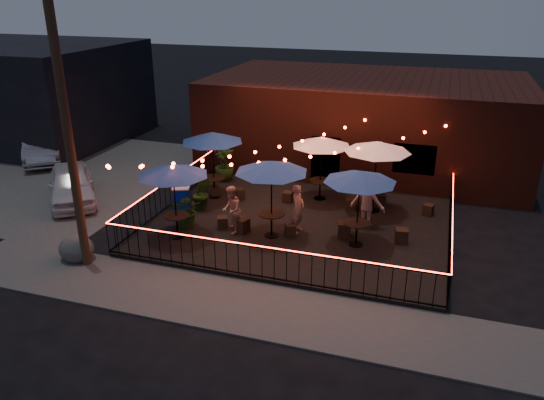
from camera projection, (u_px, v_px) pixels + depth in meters
The scene contains 39 objects.
ground at pixel (283, 252), 16.81m from camera, with size 110.00×110.00×0.00m, color black.
patio at pixel (299, 225), 18.54m from camera, with size 10.00×8.00×0.15m, color black.
sidewalk at pixel (247, 306), 13.94m from camera, with size 18.00×2.50×0.05m, color #484643.
parking_lot at pixel (53, 174), 23.75m from camera, with size 11.00×12.00×0.02m, color #484643.
brick_building at pixel (366, 121), 24.57m from camera, with size 14.00×8.00×4.00m.
background_building at pixel (15, 90), 28.92m from camera, with size 12.00×9.00×5.00m, color black.
utility_pole at pixel (68, 137), 14.54m from camera, with size 0.26×0.26×8.00m, color #3E2719.
fence_front at pixel (262, 263), 14.80m from camera, with size 10.00×0.04×1.04m.
fence_left at pixel (170, 193), 19.74m from camera, with size 0.04×8.00×1.04m.
fence_right at pixel (451, 228), 16.90m from camera, with size 0.04×8.00×1.04m.
festoon_lights at pixel (269, 158), 17.64m from camera, with size 10.02×8.72×1.32m.
cafe_table_0 at pixel (173, 171), 16.64m from camera, with size 2.41×2.41×2.50m.
cafe_table_1 at pixel (212, 138), 19.88m from camera, with size 2.45×2.45×2.61m.
cafe_table_2 at pixel (272, 168), 16.66m from camera, with size 2.76×2.76×2.61m.
cafe_table_3 at pixel (322, 142), 19.75m from camera, with size 2.46×2.46×2.48m.
cafe_table_4 at pixel (360, 178), 16.10m from camera, with size 2.92×2.92×2.50m.
cafe_table_5 at pixel (377, 148), 18.58m from camera, with size 2.50×2.50×2.65m.
bistro_chair_0 at pixel (185, 221), 18.14m from camera, with size 0.36×0.36×0.42m, color black.
bistro_chair_1 at pixel (223, 222), 18.05m from camera, with size 0.35×0.35×0.41m, color black.
bistro_chair_2 at pixel (216, 191), 20.81m from camera, with size 0.34×0.34×0.40m, color black.
bistro_chair_3 at pixel (239, 194), 20.53m from camera, with size 0.34×0.34×0.41m, color black.
bistro_chair_4 at pixel (242, 225), 17.74m from camera, with size 0.41×0.41×0.48m, color black.
bistro_chair_5 at pixel (290, 230), 17.51m from camera, with size 0.33×0.33×0.40m, color black.
bistro_chair_6 at pixel (288, 197), 20.21m from camera, with size 0.35×0.35×0.41m, color black.
bistro_chair_7 at pixel (350, 204), 19.56m from camera, with size 0.35×0.35×0.41m, color black.
bistro_chair_8 at pixel (345, 230), 17.44m from camera, with size 0.41×0.41×0.48m, color black.
bistro_chair_9 at pixel (401, 236), 17.01m from camera, with size 0.40×0.40×0.48m, color black.
bistro_chair_10 at pixel (380, 200), 19.78m from camera, with size 0.41×0.41×0.49m, color black.
bistro_chair_11 at pixel (428, 210), 19.07m from camera, with size 0.34×0.34×0.41m, color black.
patron_a at pixel (298, 209), 17.55m from camera, with size 0.61×0.40×1.67m, color tan.
patron_b at pixel (231, 210), 17.51m from camera, with size 0.79×0.62×1.63m, color #D0AD86.
patron_c at pixel (368, 201), 17.91m from camera, with size 1.21×0.69×1.87m, color #D4A18C.
potted_shrub_a at pixel (187, 210), 18.03m from camera, with size 1.09×0.94×1.21m, color #163710.
potted_shrub_b at pixel (202, 193), 19.33m from camera, with size 0.73×0.59×1.32m, color #204014.
potted_shrub_c at pixel (224, 164), 22.30m from camera, with size 0.80×0.80×1.43m, color #16390F.
cooler at pixel (181, 198), 19.57m from camera, with size 0.75×0.65×0.83m.
boulder at pixel (76, 249), 16.18m from camera, with size 0.99×0.84×0.77m, color #444540.
car_white at pixel (71, 184), 20.53m from camera, with size 1.64×4.08×1.39m, color silver.
car_silver at pixel (42, 145), 25.36m from camera, with size 1.59×4.56×1.50m, color #9A99A1.
Camera 1 is at (4.27, -14.31, 7.89)m, focal length 35.00 mm.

